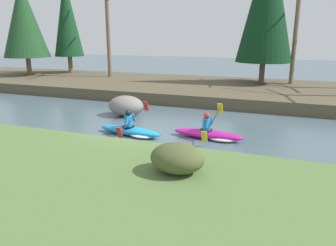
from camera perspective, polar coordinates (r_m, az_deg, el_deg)
ground_plane at (r=12.11m, az=-4.45°, el=-3.23°), size 90.00×90.00×0.00m
riverbank_near at (r=7.81m, az=-21.83°, el=-12.56°), size 44.00×7.39×0.65m
riverbank_far at (r=21.69m, az=7.26°, el=5.82°), size 44.00×8.71×0.64m
conifer_tree_far_left at (r=28.62m, az=-23.83°, el=16.20°), size 3.48×3.48×7.15m
conifer_tree_left at (r=29.35m, az=-17.22°, el=17.24°), size 2.39×2.39×7.73m
bare_tree_upstream at (r=25.77m, az=-10.27°, el=15.79°), size 4.11×4.06×7.51m
bare_tree_mid_upstream at (r=23.10m, az=21.46°, el=14.76°), size 3.95×3.91×7.21m
shrub_clump_second at (r=7.74m, az=1.65°, el=-6.11°), size 1.31×1.09×0.71m
kayaker_lead at (r=12.40m, az=7.42°, el=-1.90°), size 2.79×2.07×1.20m
kayaker_middle at (r=12.80m, az=-6.23°, el=-1.32°), size 2.79×2.07×1.20m
boulder_midstream at (r=15.90m, az=-7.35°, el=3.00°), size 1.73×1.35×0.98m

